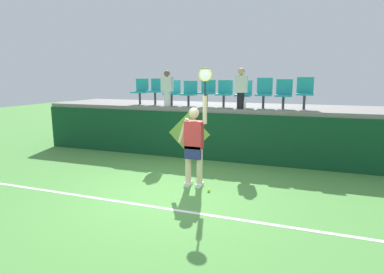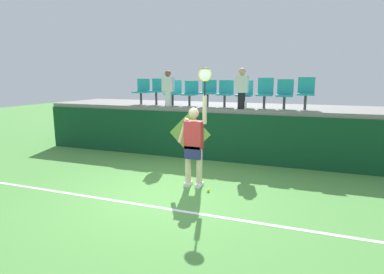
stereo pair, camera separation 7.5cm
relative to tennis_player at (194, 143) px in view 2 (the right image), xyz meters
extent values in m
plane|color=#519342|center=(-0.34, -0.69, -0.96)|extent=(40.00, 40.00, 0.00)
cube|color=#0F4223|center=(-0.34, 2.26, -0.28)|extent=(11.09, 0.20, 1.36)
cube|color=gray|center=(-0.34, 3.43, 0.46)|extent=(11.09, 2.44, 0.12)
cube|color=white|center=(-0.34, -1.32, -0.96)|extent=(9.98, 0.08, 0.01)
cube|color=white|center=(-0.14, 0.00, -0.92)|extent=(0.12, 0.26, 0.08)
cube|color=white|center=(0.12, 0.00, -0.92)|extent=(0.12, 0.26, 0.08)
cylinder|color=beige|center=(-0.14, 0.00, -0.54)|extent=(0.13, 0.13, 0.85)
cylinder|color=beige|center=(0.12, 0.00, -0.54)|extent=(0.13, 0.13, 0.85)
cube|color=navy|center=(-0.01, 0.00, -0.20)|extent=(0.36, 0.22, 0.28)
cube|color=red|center=(-0.01, 0.00, 0.18)|extent=(0.38, 0.22, 0.59)
sphere|color=beige|center=(-0.01, 0.00, 0.64)|extent=(0.22, 0.22, 0.22)
cylinder|color=beige|center=(-0.25, 0.00, 0.25)|extent=(0.26, 0.09, 0.55)
cylinder|color=beige|center=(0.23, 0.00, 0.71)|extent=(0.09, 0.09, 0.58)
cylinder|color=black|center=(0.23, 0.00, 1.15)|extent=(0.03, 0.03, 0.30)
torus|color=gold|center=(0.23, 0.00, 1.43)|extent=(0.28, 0.02, 0.28)
ellipsoid|color=silver|center=(0.23, 0.00, 1.43)|extent=(0.24, 0.02, 0.24)
sphere|color=#D1E533|center=(0.41, -0.24, -0.93)|extent=(0.07, 0.07, 0.07)
cylinder|color=white|center=(0.63, 2.44, 0.62)|extent=(0.06, 0.06, 0.21)
cylinder|color=#38383D|center=(-2.86, 2.86, 0.70)|extent=(0.07, 0.07, 0.37)
cube|color=teal|center=(-2.86, 2.86, 0.91)|extent=(0.44, 0.42, 0.05)
cube|color=teal|center=(-2.86, 3.05, 1.14)|extent=(0.44, 0.04, 0.40)
cylinder|color=#38383D|center=(-2.31, 2.86, 0.72)|extent=(0.07, 0.07, 0.40)
cube|color=teal|center=(-2.31, 2.86, 0.94)|extent=(0.44, 0.42, 0.05)
cube|color=teal|center=(-2.31, 3.05, 1.15)|extent=(0.44, 0.04, 0.38)
cylinder|color=#38383D|center=(-1.74, 2.86, 0.68)|extent=(0.07, 0.07, 0.33)
cube|color=teal|center=(-1.74, 2.86, 0.87)|extent=(0.44, 0.42, 0.05)
cube|color=teal|center=(-1.74, 3.05, 1.10)|extent=(0.44, 0.04, 0.39)
cylinder|color=#38383D|center=(-1.18, 2.86, 0.68)|extent=(0.07, 0.07, 0.32)
cube|color=teal|center=(-1.18, 2.86, 0.87)|extent=(0.44, 0.42, 0.05)
cube|color=teal|center=(-1.18, 3.05, 1.08)|extent=(0.44, 0.04, 0.39)
cylinder|color=#38383D|center=(-0.60, 2.86, 0.70)|extent=(0.07, 0.07, 0.37)
cube|color=teal|center=(-0.60, 2.86, 0.91)|extent=(0.44, 0.42, 0.05)
cube|color=teal|center=(-0.60, 3.05, 1.12)|extent=(0.44, 0.04, 0.37)
cylinder|color=#38383D|center=(-0.07, 2.86, 0.69)|extent=(0.07, 0.07, 0.34)
cube|color=teal|center=(-0.07, 2.86, 0.89)|extent=(0.44, 0.42, 0.05)
cube|color=teal|center=(-0.07, 3.05, 1.11)|extent=(0.44, 0.04, 0.39)
cylinder|color=#38383D|center=(0.50, 2.86, 0.68)|extent=(0.07, 0.07, 0.33)
cube|color=teal|center=(0.50, 2.86, 0.87)|extent=(0.44, 0.42, 0.05)
cube|color=teal|center=(0.50, 3.05, 1.09)|extent=(0.44, 0.04, 0.40)
cylinder|color=#38383D|center=(1.08, 2.86, 0.69)|extent=(0.07, 0.07, 0.35)
cube|color=teal|center=(1.08, 2.86, 0.89)|extent=(0.44, 0.42, 0.05)
cube|color=teal|center=(1.08, 3.05, 1.14)|extent=(0.44, 0.04, 0.45)
cylinder|color=#38383D|center=(1.62, 2.86, 0.69)|extent=(0.07, 0.07, 0.34)
cube|color=teal|center=(1.62, 2.86, 0.88)|extent=(0.44, 0.42, 0.05)
cube|color=teal|center=(1.62, 3.05, 1.12)|extent=(0.44, 0.04, 0.42)
cylinder|color=#38383D|center=(2.17, 2.86, 0.71)|extent=(0.07, 0.07, 0.39)
cube|color=teal|center=(2.17, 2.86, 0.93)|extent=(0.44, 0.42, 0.05)
cube|color=teal|center=(2.17, 3.05, 1.17)|extent=(0.44, 0.04, 0.43)
cylinder|color=white|center=(-1.74, 2.53, 0.74)|extent=(0.20, 0.20, 0.44)
cube|color=white|center=(-1.74, 2.53, 1.18)|extent=(0.34, 0.20, 0.43)
sphere|color=brown|center=(-1.74, 2.53, 1.49)|extent=(0.19, 0.19, 0.19)
cylinder|color=black|center=(0.50, 2.48, 0.74)|extent=(0.20, 0.20, 0.45)
cube|color=white|center=(0.50, 2.48, 1.20)|extent=(0.34, 0.20, 0.46)
sphere|color=#DBAD84|center=(0.50, 2.48, 1.53)|extent=(0.21, 0.21, 0.21)
cube|color=#0F4223|center=(-0.90, 2.16, -0.96)|extent=(0.90, 0.01, 0.00)
plane|color=#8CC64C|center=(-0.90, 2.15, -0.21)|extent=(1.27, 0.00, 1.27)
camera|label=1|loc=(2.14, -6.16, 1.38)|focal=29.22mm
camera|label=2|loc=(2.21, -6.14, 1.38)|focal=29.22mm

